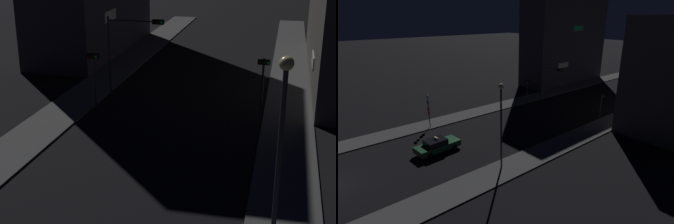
{
  "view_description": "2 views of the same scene",
  "coord_description": "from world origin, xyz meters",
  "views": [
    {
      "loc": [
        6.74,
        -2.44,
        11.16
      ],
      "look_at": [
        1.25,
        20.52,
        2.72
      ],
      "focal_mm": 53.89,
      "sensor_mm": 36.0,
      "label": 1
    },
    {
      "loc": [
        23.49,
        -1.53,
        12.92
      ],
      "look_at": [
        0.87,
        17.84,
        2.52
      ],
      "focal_mm": 29.58,
      "sensor_mm": 36.0,
      "label": 2
    }
  ],
  "objects": [
    {
      "name": "sidewalk_left",
      "position": [
        -7.18,
        32.09,
        0.06
      ],
      "size": [
        3.1,
        68.19,
        0.12
      ],
      "primitive_type": "cube",
      "color": "#4C4C4C",
      "rests_on": "ground_plane"
    },
    {
      "name": "sidewalk_right",
      "position": [
        7.18,
        32.09,
        0.06
      ],
      "size": [
        3.1,
        68.19,
        0.12
      ],
      "primitive_type": "cube",
      "color": "#4C4C4C",
      "rests_on": "ground_plane"
    },
    {
      "name": "traffic_light_overhead",
      "position": [
        -3.92,
        30.47,
        4.08
      ],
      "size": [
        4.05,
        0.42,
        5.7
      ],
      "color": "#2D2D33",
      "rests_on": "ground_plane"
    },
    {
      "name": "traffic_light_left_kerb",
      "position": [
        -5.38,
        27.43,
        2.76
      ],
      "size": [
        0.8,
        0.42,
        3.86
      ],
      "color": "#2D2D33",
      "rests_on": "ground_plane"
    },
    {
      "name": "traffic_light_right_kerb",
      "position": [
        5.38,
        30.27,
        2.45
      ],
      "size": [
        0.8,
        0.42,
        3.38
      ],
      "color": "#2D2D33",
      "rests_on": "ground_plane"
    },
    {
      "name": "street_lamp_near_block",
      "position": [
        6.78,
        12.24,
        4.96
      ],
      "size": [
        0.44,
        0.44,
        7.67
      ],
      "color": "#2D2D33",
      "rests_on": "sidewalk_right"
    }
  ]
}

